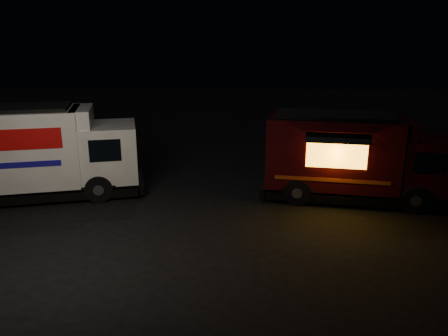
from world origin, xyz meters
TOP-DOWN VIEW (x-y plane):
  - ground at (0.00, 0.00)m, footprint 80.00×80.00m
  - white_truck at (-5.08, 2.14)m, footprint 8.07×4.32m
  - red_truck at (6.85, 2.10)m, footprint 7.24×3.72m

SIDE VIEW (x-z plane):
  - ground at x=0.00m, z-range 0.00..0.00m
  - red_truck at x=6.85m, z-range 0.00..3.21m
  - white_truck at x=-5.08m, z-range 0.00..3.48m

